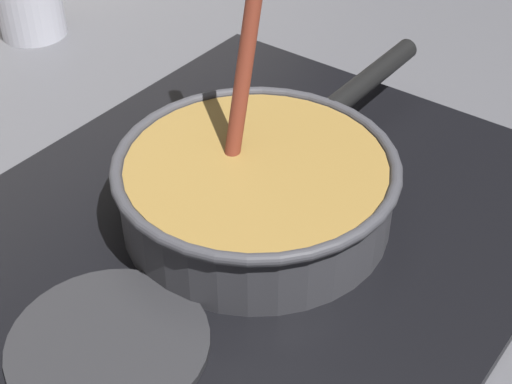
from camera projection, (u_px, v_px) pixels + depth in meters
name	position (u px, v px, depth m)	size (l,w,h in m)	color
ground	(343.00, 318.00, 0.64)	(2.40, 1.60, 0.04)	#4C4C51
hob_plate	(256.00, 223.00, 0.69)	(0.56, 0.48, 0.01)	black
burner_ring	(256.00, 215.00, 0.69)	(0.18, 0.18, 0.01)	#592D0C
spare_burner	(108.00, 343.00, 0.57)	(0.15, 0.15, 0.01)	#262628
cooking_pan	(257.00, 185.00, 0.67)	(0.40, 0.25, 0.29)	#38383D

